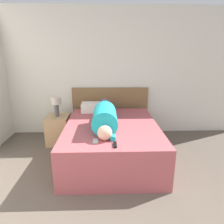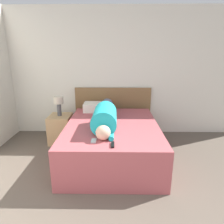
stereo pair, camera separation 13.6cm
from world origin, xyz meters
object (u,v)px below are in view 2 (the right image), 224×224
Objects in this scene: pillow_near_headboard at (98,107)px; cell_phone at (94,141)px; person_lying at (105,116)px; table_lamp at (59,103)px; bed at (112,141)px; tv_remote at (113,145)px; nightstand at (61,129)px.

pillow_near_headboard is 4.13× the size of cell_phone.
table_lamp is at bearing 145.66° from person_lying.
cell_phone is (-0.23, -0.66, 0.30)m from bed.
bed is 12.73× the size of tv_remote.
person_lying is at bearing 78.86° from cell_phone.
person_lying is 10.75× the size of tv_remote.
nightstand is 0.84m from pillow_near_headboard.
cell_phone is at bearing 153.15° from tv_remote.
pillow_near_headboard is (-0.30, 0.76, 0.38)m from bed.
cell_phone is at bearing -57.68° from nightstand.
nightstand is 1.76m from tv_remote.
pillow_near_headboard is at bearing 101.77° from tv_remote.
bed is 3.51× the size of nightstand.
cell_phone reaches higher than bed.
person_lying is at bearing -165.24° from bed.
pillow_near_headboard reaches higher than nightstand.
bed is 0.90m from pillow_near_headboard.
person_lying is (0.92, -0.63, -0.06)m from table_lamp.
table_lamp reaches higher than nightstand.
bed is 1.19m from nightstand.
table_lamp reaches higher than pillow_near_headboard.
table_lamp is at bearing 149.83° from bed.
person_lying is at bearing -34.34° from nightstand.
person_lying is 0.78m from tv_remote.
bed is at bearing -30.17° from nightstand.
bed is at bearing 70.37° from cell_phone.
table_lamp is 1.74m from tv_remote.
table_lamp is at bearing 0.00° from nightstand.
table_lamp is (-1.03, 0.60, 0.51)m from bed.
pillow_near_headboard reaches higher than cell_phone.
table_lamp is at bearing 127.13° from tv_remote.
tv_remote is (0.02, -0.78, 0.31)m from bed.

